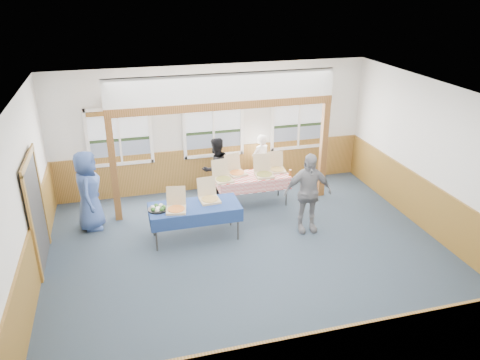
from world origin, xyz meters
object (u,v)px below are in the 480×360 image
table_left (195,208)px  person_grey (308,193)px  woman_black (216,168)px  man_blue (88,191)px  table_right (253,178)px  woman_white (261,162)px

table_left → person_grey: 2.42m
woman_black → man_blue: size_ratio=0.87×
table_right → woman_white: 0.98m
woman_white → man_blue: (-4.21, -1.05, 0.16)m
table_left → woman_black: size_ratio=1.27×
table_left → woman_white: woman_white is taller
woman_black → man_blue: bearing=-6.7°
woman_black → person_grey: person_grey is taller
woman_white → man_blue: size_ratio=0.82×
table_right → person_grey: size_ratio=1.05×
table_right → woman_black: 0.98m
man_blue → person_grey: bearing=-101.4°
woman_white → table_left: bearing=21.9°
person_grey → woman_black: bearing=131.6°
woman_white → person_grey: bearing=74.1°
table_left → woman_black: woman_black is taller
table_right → woman_white: (0.46, 0.86, 0.04)m
table_left → man_blue: bearing=163.9°
table_left → woman_black: 2.02m
table_right → woman_black: size_ratio=1.20×
person_grey → table_left: bearing=178.7°
table_left → man_blue: (-2.12, 1.04, 0.19)m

